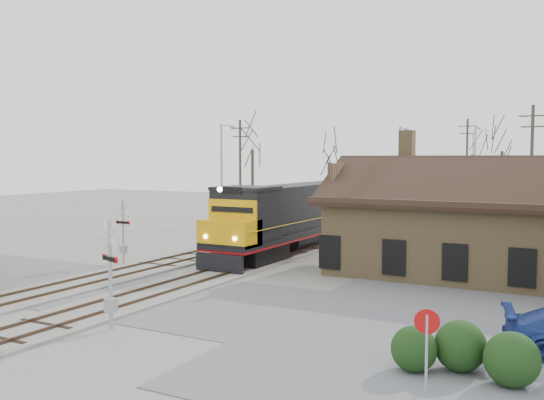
{
  "coord_description": "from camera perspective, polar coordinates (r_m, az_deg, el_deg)",
  "views": [
    {
      "loc": [
        18.01,
        -21.45,
        6.3
      ],
      "look_at": [
        1.46,
        9.0,
        3.88
      ],
      "focal_mm": 40.0,
      "sensor_mm": 36.0,
      "label": 1
    }
  ],
  "objects": [
    {
      "name": "ground",
      "position": [
        28.71,
        -11.34,
        -8.76
      ],
      "size": [
        140.0,
        140.0,
        0.0
      ],
      "primitive_type": "plane",
      "color": "gray",
      "rests_on": "ground"
    },
    {
      "name": "road",
      "position": [
        28.71,
        -11.34,
        -8.73
      ],
      "size": [
        60.0,
        9.0,
        0.03
      ],
      "primitive_type": "cube",
      "color": "#59595E",
      "rests_on": "ground"
    },
    {
      "name": "track_main",
      "position": [
        41.13,
        2.22,
        -4.72
      ],
      "size": [
        3.4,
        90.0,
        0.24
      ],
      "color": "gray",
      "rests_on": "ground"
    },
    {
      "name": "track_siding",
      "position": [
        43.29,
        -3.14,
        -4.29
      ],
      "size": [
        3.4,
        90.0,
        0.24
      ],
      "color": "gray",
      "rests_on": "ground"
    },
    {
      "name": "depot",
      "position": [
        34.21,
        18.22,
        -2.74
      ],
      "size": [
        15.2,
        9.31,
        7.9
      ],
      "color": "#94784C",
      "rests_on": "ground"
    },
    {
      "name": "locomotive_lead",
      "position": [
        41.38,
        2.6,
        -1.32
      ],
      "size": [
        3.16,
        21.15,
        4.7
      ],
      "color": "black",
      "rests_on": "ground"
    },
    {
      "name": "locomotive_trailing",
      "position": [
        61.31,
        11.39,
        0.33
      ],
      "size": [
        3.16,
        21.15,
        4.45
      ],
      "color": "black",
      "rests_on": "ground"
    },
    {
      "name": "crossbuck_near",
      "position": [
        23.06,
        -14.97,
        -7.14
      ],
      "size": [
        1.11,
        0.49,
        4.05
      ],
      "rotation": [
        0.0,
        0.0,
        -0.37
      ],
      "color": "#A5A8AD",
      "rests_on": "ground"
    },
    {
      "name": "crossbuck_far",
      "position": [
        37.14,
        -13.84,
        -3.09
      ],
      "size": [
        1.08,
        0.28,
        3.79
      ],
      "rotation": [
        0.0,
        0.0,
        3.14
      ],
      "color": "#A5A8AD",
      "rests_on": "ground"
    },
    {
      "name": "do_not_enter_sign",
      "position": [
        16.98,
        14.37,
        -12.22
      ],
      "size": [
        0.67,
        0.22,
        2.3
      ],
      "rotation": [
        0.0,
        0.0,
        0.26
      ],
      "color": "#A5A8AD",
      "rests_on": "ground"
    },
    {
      "name": "hedge_a",
      "position": [
        18.82,
        13.22,
        -13.48
      ],
      "size": [
        1.37,
        1.37,
        1.37
      ],
      "primitive_type": "sphere",
      "color": "black",
      "rests_on": "ground"
    },
    {
      "name": "hedge_b",
      "position": [
        19.17,
        17.3,
        -13.0
      ],
      "size": [
        1.52,
        1.52,
        1.52
      ],
      "primitive_type": "sphere",
      "color": "black",
      "rests_on": "ground"
    },
    {
      "name": "hedge_c",
      "position": [
        18.41,
        21.65,
        -13.79
      ],
      "size": [
        1.53,
        1.53,
        1.53
      ],
      "primitive_type": "sphere",
      "color": "black",
      "rests_on": "ground"
    },
    {
      "name": "streetlight_a",
      "position": [
        50.73,
        -4.69,
        2.64
      ],
      "size": [
        0.25,
        2.04,
        9.14
      ],
      "color": "#A5A8AD",
      "rests_on": "ground"
    },
    {
      "name": "streetlight_b",
      "position": [
        46.39,
        11.97,
        2.12
      ],
      "size": [
        0.25,
        2.04,
        8.64
      ],
      "color": "#A5A8AD",
      "rests_on": "ground"
    },
    {
      "name": "streetlight_c",
      "position": [
        58.38,
        18.55,
        2.66
      ],
      "size": [
        0.25,
        2.04,
        9.21
      ],
      "color": "#A5A8AD",
      "rests_on": "ground"
    },
    {
      "name": "utility_pole_a",
      "position": [
        57.6,
        -3.01,
        2.87
      ],
      "size": [
        2.0,
        0.24,
        9.9
      ],
      "color": "#382D23",
      "rests_on": "ground"
    },
    {
      "name": "utility_pole_b",
      "position": [
        69.77,
        17.85,
        3.15
      ],
      "size": [
        2.0,
        0.24,
        10.55
      ],
      "color": "#382D23",
      "rests_on": "ground"
    },
    {
      "name": "utility_pole_c",
      "position": [
        48.98,
        23.22,
        2.53
      ],
      "size": [
        2.0,
        0.24,
        10.19
      ],
      "color": "#382D23",
      "rests_on": "ground"
    },
    {
      "name": "tree_a",
      "position": [
        61.55,
        -1.86,
        5.87
      ],
      "size": [
        4.76,
        4.76,
        11.67
      ],
      "color": "#382D23",
      "rests_on": "ground"
    },
    {
      "name": "tree_b",
      "position": [
        66.28,
        5.38,
        4.39
      ],
      "size": [
        3.89,
        3.89,
        9.52
      ],
      "color": "#382D23",
      "rests_on": "ground"
    },
    {
      "name": "tree_c",
      "position": [
        73.12,
        19.02,
        4.44
      ],
      "size": [
        4.09,
        4.09,
        10.03
      ],
      "color": "#382D23",
      "rests_on": "ground"
    },
    {
      "name": "tree_d",
      "position": [
        65.74,
        20.86,
        5.32
      ],
      "size": [
        4.65,
        4.65,
        11.4
      ],
      "color": "#382D23",
      "rests_on": "ground"
    }
  ]
}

